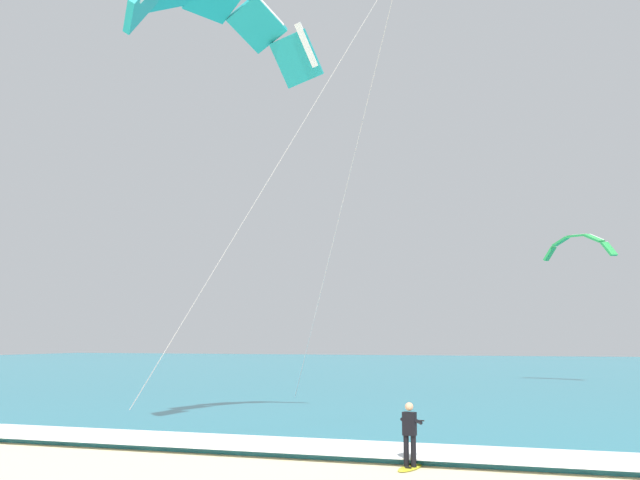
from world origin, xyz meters
TOP-DOWN VIEW (x-y plane):
  - sea at (0.00, 70.79)m, footprint 200.00×120.00m
  - surf_foam at (0.00, 11.79)m, footprint 200.00×2.95m
  - surfboard at (0.41, 10.24)m, footprint 0.64×1.45m
  - kitesurfer at (0.41, 10.25)m, footprint 0.57×0.57m
  - kite_primary at (-7.11, 13.87)m, footprint 9.55×7.98m
  - kite_distant at (5.58, 46.42)m, footprint 5.14×2.91m

SIDE VIEW (x-z plane):
  - surfboard at x=0.41m, z-range -0.02..0.07m
  - sea at x=0.00m, z-range 0.00..0.20m
  - surf_foam at x=0.00m, z-range 0.20..0.24m
  - kitesurfer at x=0.41m, z-range 0.10..1.79m
  - kite_distant at x=5.58m, z-range 9.26..11.13m
  - kite_primary at x=-7.11m, z-range 7.51..22.79m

